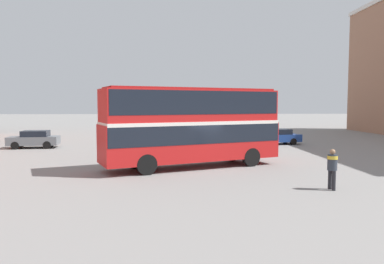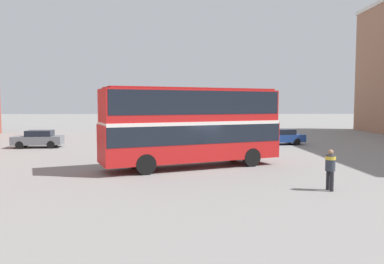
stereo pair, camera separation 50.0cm
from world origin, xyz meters
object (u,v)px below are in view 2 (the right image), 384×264
Objects in this scene: parked_car_kerb_far at (279,137)px; parked_car_kerb_near at (38,139)px; double_decker_bus at (192,122)px; pedestrian_foreground at (330,166)px.

parked_car_kerb_near is at bearing -4.34° from parked_car_kerb_far.
parked_car_kerb_near is at bearing 118.90° from double_decker_bus.
double_decker_bus is at bearing 135.04° from parked_car_kerb_near.
double_decker_bus reaches higher than parked_car_kerb_far.
pedestrian_foreground reaches higher than parked_car_kerb_near.
pedestrian_foreground is at bearing -68.76° from double_decker_bus.
double_decker_bus is 14.71m from parked_car_kerb_far.
parked_car_kerb_far is (20.90, 1.79, -0.02)m from parked_car_kerb_near.
pedestrian_foreground reaches higher than parked_car_kerb_far.
parked_car_kerb_far is (2.53, 18.07, -0.35)m from pedestrian_foreground.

